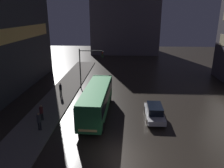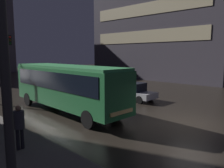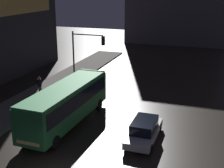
{
  "view_description": "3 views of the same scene",
  "coord_description": "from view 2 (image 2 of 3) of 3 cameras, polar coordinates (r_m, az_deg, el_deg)",
  "views": [
    {
      "loc": [
        -0.32,
        -14.57,
        10.85
      ],
      "look_at": [
        -1.76,
        10.28,
        2.7
      ],
      "focal_mm": 35.0,
      "sensor_mm": 36.0,
      "label": 1
    },
    {
      "loc": [
        -11.85,
        -4.91,
        3.94
      ],
      "look_at": [
        1.3,
        7.43,
        1.48
      ],
      "focal_mm": 35.0,
      "sensor_mm": 36.0,
      "label": 2
    },
    {
      "loc": [
        7.31,
        -12.63,
        10.55
      ],
      "look_at": [
        -0.86,
        11.12,
        2.47
      ],
      "focal_mm": 50.0,
      "sensor_mm": 36.0,
      "label": 3
    }
  ],
  "objects": [
    {
      "name": "ground_plane",
      "position": [
        13.42,
        20.04,
        -9.79
      ],
      "size": [
        120.0,
        120.0,
        0.0
      ],
      "primitive_type": "plane",
      "color": "black"
    },
    {
      "name": "building_right_block",
      "position": [
        38.2,
        13.06,
        15.0
      ],
      "size": [
        10.07,
        22.55,
        17.76
      ],
      "color": "#423D47",
      "rests_on": "ground"
    },
    {
      "name": "bus_near",
      "position": [
        15.12,
        -11.81,
        0.12
      ],
      "size": [
        2.78,
        10.32,
        3.2
      ],
      "rotation": [
        0.0,
        0.0,
        3.11
      ],
      "color": "#236B38",
      "rests_on": "ground"
    },
    {
      "name": "car_taxi",
      "position": [
        19.21,
        4.67,
        -1.74
      ],
      "size": [
        1.83,
        4.72,
        1.52
      ],
      "rotation": [
        0.0,
        0.0,
        3.14
      ],
      "color": "#B7B7BC",
      "rests_on": "ground"
    },
    {
      "name": "pedestrian_far",
      "position": [
        9.52,
        -23.11,
        -9.3
      ],
      "size": [
        0.46,
        0.46,
        1.8
      ],
      "rotation": [
        0.0,
        0.0,
        4.63
      ],
      "color": "black",
      "rests_on": "sidewalk_left"
    }
  ]
}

